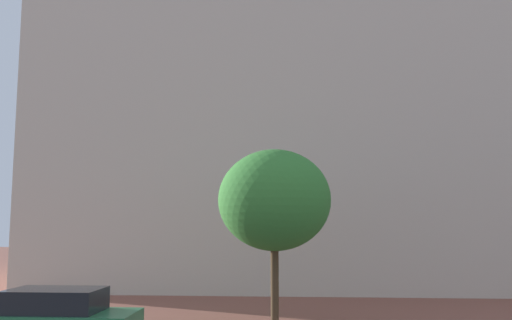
% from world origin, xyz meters
% --- Properties ---
extents(landmark_building, '(29.26, 15.43, 35.83)m').
position_xyz_m(landmark_building, '(2.04, 28.99, 10.77)').
color(landmark_building, beige).
rests_on(landmark_building, ground_plane).
extents(tree_curb_far, '(3.54, 3.54, 5.54)m').
position_xyz_m(tree_curb_far, '(0.26, 14.16, 3.94)').
color(tree_curb_far, '#4C3823').
rests_on(tree_curb_far, ground_plane).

